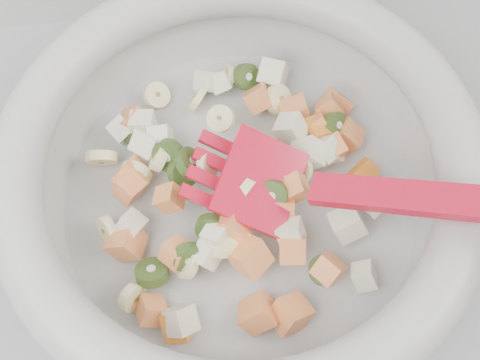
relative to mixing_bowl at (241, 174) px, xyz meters
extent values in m
cylinder|color=beige|center=(0.00, 0.00, -0.05)|extent=(0.31, 0.31, 0.02)
torus|color=beige|center=(0.00, 0.00, 0.02)|extent=(0.37, 0.37, 0.04)
cylinder|color=#FDE7A9|center=(-0.02, -0.05, -0.01)|extent=(0.03, 0.03, 0.02)
cylinder|color=#FDE7A9|center=(-0.05, -0.06, -0.02)|extent=(0.02, 0.03, 0.03)
cylinder|color=#FDE7A9|center=(-0.09, -0.08, -0.03)|extent=(0.03, 0.03, 0.03)
cylinder|color=#FDE7A9|center=(0.00, 0.11, -0.03)|extent=(0.02, 0.03, 0.03)
cylinder|color=#FDE7A9|center=(-0.01, 0.06, -0.01)|extent=(0.03, 0.03, 0.02)
cylinder|color=#FDE7A9|center=(-0.11, -0.02, -0.03)|extent=(0.02, 0.03, 0.03)
cylinder|color=#FDE7A9|center=(0.00, -0.02, 0.00)|extent=(0.03, 0.03, 0.04)
cylinder|color=#FDE7A9|center=(0.05, 0.00, -0.01)|extent=(0.03, 0.03, 0.03)
cylinder|color=#FDE7A9|center=(0.08, 0.02, -0.02)|extent=(0.03, 0.03, 0.03)
cylinder|color=#FDE7A9|center=(0.11, -0.02, -0.02)|extent=(0.03, 0.03, 0.03)
cylinder|color=#FDE7A9|center=(0.04, 0.08, -0.02)|extent=(0.03, 0.04, 0.03)
cylinder|color=#FDE7A9|center=(-0.08, 0.02, -0.02)|extent=(0.04, 0.02, 0.04)
cylinder|color=#FDE7A9|center=(-0.03, 0.01, 0.00)|extent=(0.02, 0.03, 0.03)
cylinder|color=#FDE7A9|center=(-0.11, 0.04, -0.02)|extent=(0.04, 0.02, 0.04)
cylinder|color=#FDE7A9|center=(0.02, 0.02, 0.00)|extent=(0.03, 0.04, 0.03)
cylinder|color=#FDE7A9|center=(-0.06, 0.03, -0.01)|extent=(0.02, 0.03, 0.03)
cylinder|color=#FDE7A9|center=(-0.06, 0.10, -0.03)|extent=(0.03, 0.03, 0.02)
cylinder|color=#FDE7A9|center=(-0.01, -0.05, -0.01)|extent=(0.03, 0.03, 0.03)
cylinder|color=#FDE7A9|center=(-0.03, 0.09, -0.03)|extent=(0.02, 0.04, 0.04)
cube|color=#FF7C50|center=(0.00, -0.10, -0.03)|extent=(0.03, 0.03, 0.04)
cube|color=#FF7C50|center=(-0.09, -0.04, -0.03)|extent=(0.04, 0.03, 0.03)
cube|color=#FF7C50|center=(0.00, -0.06, -0.01)|extent=(0.04, 0.04, 0.03)
cube|color=#FF7C50|center=(-0.08, -0.09, -0.03)|extent=(0.03, 0.03, 0.03)
cube|color=#FF7C50|center=(-0.09, 0.02, -0.02)|extent=(0.04, 0.04, 0.04)
cube|color=#FF7C50|center=(0.08, 0.02, -0.02)|extent=(0.03, 0.03, 0.03)
cube|color=#FF7C50|center=(0.04, -0.02, 0.00)|extent=(0.03, 0.02, 0.02)
cube|color=#FF7C50|center=(0.03, -0.03, -0.01)|extent=(0.02, 0.03, 0.02)
cube|color=#FF7C50|center=(0.03, -0.06, -0.02)|extent=(0.02, 0.03, 0.03)
cube|color=#FF7C50|center=(0.07, 0.05, -0.02)|extent=(0.03, 0.03, 0.03)
cube|color=#FF7C50|center=(-0.01, -0.04, 0.00)|extent=(0.03, 0.03, 0.03)
cube|color=#FF7C50|center=(-0.06, -0.05, -0.01)|extent=(0.03, 0.03, 0.02)
cube|color=#FF7C50|center=(0.06, -0.08, -0.02)|extent=(0.03, 0.03, 0.03)
cube|color=#FF7C50|center=(0.06, 0.07, -0.02)|extent=(0.03, 0.03, 0.03)
cube|color=#FF7C50|center=(0.03, 0.08, -0.02)|extent=(0.03, 0.03, 0.03)
cube|color=#FF7C50|center=(-0.09, 0.01, -0.02)|extent=(0.03, 0.03, 0.03)
cube|color=#FF7C50|center=(-0.08, 0.08, -0.02)|extent=(0.03, 0.03, 0.03)
cube|color=#FF7C50|center=(0.10, 0.04, -0.03)|extent=(0.04, 0.03, 0.03)
cube|color=#FF7C50|center=(0.09, 0.07, -0.02)|extent=(0.03, 0.03, 0.03)
cube|color=#FF7C50|center=(0.09, 0.07, -0.03)|extent=(0.03, 0.03, 0.04)
cube|color=#FF7C50|center=(-0.06, -0.01, -0.01)|extent=(0.03, 0.02, 0.03)
cube|color=#FF7C50|center=(0.02, -0.11, -0.03)|extent=(0.04, 0.03, 0.03)
cylinder|color=#54872D|center=(0.02, 0.11, -0.02)|extent=(0.03, 0.03, 0.03)
cylinder|color=#54872D|center=(-0.08, 0.07, -0.03)|extent=(0.03, 0.04, 0.04)
cylinder|color=#54872D|center=(-0.08, -0.06, -0.02)|extent=(0.03, 0.03, 0.02)
cylinder|color=#54872D|center=(0.09, 0.05, -0.02)|extent=(0.03, 0.03, 0.02)
cylinder|color=#54872D|center=(0.05, -0.08, -0.03)|extent=(0.02, 0.03, 0.02)
cylinder|color=#54872D|center=(-0.05, -0.06, -0.01)|extent=(0.03, 0.02, 0.04)
cylinder|color=#54872D|center=(-0.04, 0.01, -0.01)|extent=(0.03, 0.03, 0.03)
cylinder|color=#54872D|center=(-0.03, -0.04, -0.01)|extent=(0.03, 0.02, 0.03)
cylinder|color=#54872D|center=(0.04, 0.11, -0.03)|extent=(0.03, 0.02, 0.03)
cylinder|color=#54872D|center=(0.02, -0.02, 0.00)|extent=(0.03, 0.03, 0.03)
cylinder|color=#54872D|center=(-0.05, 0.03, -0.01)|extent=(0.04, 0.03, 0.04)
cylinder|color=#54872D|center=(-0.04, 0.01, 0.00)|extent=(0.03, 0.03, 0.03)
cube|color=beige|center=(0.08, -0.04, -0.02)|extent=(0.03, 0.03, 0.03)
cube|color=beige|center=(-0.09, 0.07, -0.03)|extent=(0.03, 0.03, 0.03)
cube|color=beige|center=(0.04, 0.11, -0.02)|extent=(0.03, 0.04, 0.03)
cube|color=beige|center=(0.06, 0.02, -0.01)|extent=(0.03, 0.03, 0.03)
cube|color=beige|center=(-0.02, -0.05, 0.00)|extent=(0.03, 0.03, 0.02)
cube|color=beige|center=(0.05, 0.04, -0.01)|extent=(0.03, 0.03, 0.03)
cube|color=beige|center=(-0.06, 0.05, -0.01)|extent=(0.02, 0.02, 0.02)
cube|color=beige|center=(-0.08, 0.07, -0.02)|extent=(0.02, 0.02, 0.03)
cube|color=beige|center=(-0.03, -0.06, -0.01)|extent=(0.03, 0.02, 0.03)
cube|color=beige|center=(-0.01, 0.11, -0.02)|extent=(0.03, 0.03, 0.03)
cube|color=beige|center=(-0.06, -0.10, -0.03)|extent=(0.03, 0.03, 0.03)
cube|color=beige|center=(0.07, 0.02, -0.01)|extent=(0.03, 0.03, 0.03)
cube|color=beige|center=(-0.07, 0.05, -0.02)|extent=(0.03, 0.04, 0.03)
cube|color=beige|center=(0.08, -0.08, -0.03)|extent=(0.02, 0.02, 0.03)
cube|color=beige|center=(-0.09, -0.02, -0.02)|extent=(0.03, 0.03, 0.03)
cube|color=beige|center=(0.10, -0.03, -0.02)|extent=(0.02, 0.03, 0.02)
cube|color=beige|center=(0.03, -0.05, -0.01)|extent=(0.03, 0.03, 0.03)
cube|color=beige|center=(0.00, 0.11, -0.02)|extent=(0.02, 0.03, 0.03)
cube|color=orange|center=(0.07, 0.04, -0.02)|extent=(0.02, 0.03, 0.02)
cube|color=orange|center=(-0.06, -0.10, -0.03)|extent=(0.02, 0.03, 0.03)
cube|color=orange|center=(0.10, 0.00, -0.03)|extent=(0.03, 0.03, 0.02)
cube|color=red|center=(0.01, -0.01, 0.01)|extent=(0.08, 0.09, 0.04)
cube|color=red|center=(-0.01, 0.03, 0.01)|extent=(0.03, 0.02, 0.02)
cube|color=red|center=(-0.02, 0.01, 0.01)|extent=(0.03, 0.02, 0.02)
cube|color=red|center=(-0.03, 0.00, 0.01)|extent=(0.03, 0.02, 0.02)
cube|color=red|center=(-0.03, -0.02, 0.01)|extent=(0.03, 0.02, 0.02)
cube|color=red|center=(0.14, -0.07, 0.06)|extent=(0.20, 0.10, 0.09)
camera|label=1|loc=(-0.03, -0.21, 0.42)|focal=45.00mm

